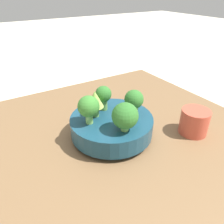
{
  "coord_description": "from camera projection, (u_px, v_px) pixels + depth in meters",
  "views": [
    {
      "loc": [
        -0.32,
        -0.47,
        0.45
      ],
      "look_at": [
        -0.02,
        -0.0,
        0.12
      ],
      "focal_mm": 35.0,
      "sensor_mm": 36.0,
      "label": 1
    }
  ],
  "objects": [
    {
      "name": "ground_plane",
      "position": [
        118.0,
        142.0,
        0.72
      ],
      "size": [
        6.0,
        6.0,
        0.0
      ],
      "primitive_type": "plane",
      "color": "beige"
    },
    {
      "name": "table",
      "position": [
        118.0,
        138.0,
        0.71
      ],
      "size": [
        0.89,
        0.88,
        0.04
      ],
      "color": "brown",
      "rests_on": "ground_plane"
    },
    {
      "name": "bowl",
      "position": [
        112.0,
        126.0,
        0.67
      ],
      "size": [
        0.25,
        0.25,
        0.07
      ],
      "color": "navy",
      "rests_on": "table"
    },
    {
      "name": "romanesco_piece_far",
      "position": [
        95.0,
        100.0,
        0.63
      ],
      "size": [
        0.05,
        0.05,
        0.08
      ],
      "color": "#609347",
      "rests_on": "bowl"
    },
    {
      "name": "broccoli_floret_front",
      "position": [
        125.0,
        116.0,
        0.57
      ],
      "size": [
        0.07,
        0.07,
        0.08
      ],
      "color": "#7AB256",
      "rests_on": "bowl"
    },
    {
      "name": "broccoli_floret_left",
      "position": [
        89.0,
        107.0,
        0.6
      ],
      "size": [
        0.06,
        0.06,
        0.08
      ],
      "color": "#7AB256",
      "rests_on": "bowl"
    },
    {
      "name": "broccoli_floret_right",
      "position": [
        134.0,
        100.0,
        0.65
      ],
      "size": [
        0.06,
        0.06,
        0.08
      ],
      "color": "#7AB256",
      "rests_on": "bowl"
    },
    {
      "name": "broccoli_floret_back",
      "position": [
        103.0,
        95.0,
        0.67
      ],
      "size": [
        0.05,
        0.05,
        0.08
      ],
      "color": "#609347",
      "rests_on": "bowl"
    },
    {
      "name": "cup",
      "position": [
        194.0,
        122.0,
        0.68
      ],
      "size": [
        0.09,
        0.09,
        0.08
      ],
      "color": "#C64C38",
      "rests_on": "table"
    }
  ]
}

